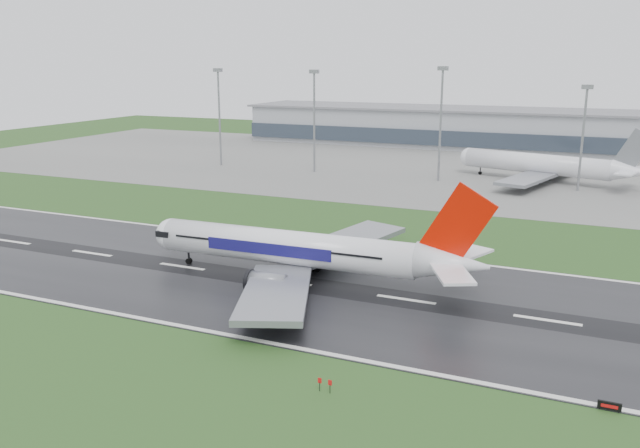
% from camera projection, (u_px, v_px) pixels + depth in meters
% --- Properties ---
extents(ground, '(520.00, 520.00, 0.00)m').
position_uv_depth(ground, '(406.00, 300.00, 97.24)').
color(ground, '#214419').
rests_on(ground, ground).
extents(runway, '(400.00, 45.00, 0.10)m').
position_uv_depth(runway, '(406.00, 300.00, 97.23)').
color(runway, black).
rests_on(runway, ground).
extents(apron, '(400.00, 130.00, 0.08)m').
position_uv_depth(apron, '(518.00, 173.00, 208.30)').
color(apron, slate).
rests_on(apron, ground).
extents(terminal, '(240.00, 36.00, 15.00)m').
position_uv_depth(terminal, '(539.00, 131.00, 259.81)').
color(terminal, gray).
rests_on(terminal, ground).
extents(main_airliner, '(58.98, 56.35, 16.87)m').
position_uv_depth(main_airliner, '(308.00, 229.00, 104.19)').
color(main_airliner, white).
rests_on(main_airliner, runway).
extents(parked_airliner, '(68.12, 65.39, 16.52)m').
position_uv_depth(parked_airliner, '(545.00, 154.00, 190.44)').
color(parked_airliner, silver).
rests_on(parked_airliner, apron).
extents(runway_sign, '(2.31, 0.43, 1.04)m').
position_uv_depth(runway_sign, '(609.00, 406.00, 66.25)').
color(runway_sign, black).
rests_on(runway_sign, ground).
extents(floodmast_0, '(0.64, 0.64, 31.08)m').
position_uv_depth(floodmast_0, '(220.00, 119.00, 219.24)').
color(floodmast_0, gray).
rests_on(floodmast_0, ground).
extents(floodmast_1, '(0.64, 0.64, 30.81)m').
position_uv_depth(floodmast_1, '(314.00, 124.00, 205.69)').
color(floodmast_1, gray).
rests_on(floodmast_1, ground).
extents(floodmast_2, '(0.64, 0.64, 31.94)m').
position_uv_depth(floodmast_2, '(440.00, 127.00, 189.88)').
color(floodmast_2, gray).
rests_on(floodmast_2, ground).
extents(floodmast_3, '(0.64, 0.64, 27.34)m').
position_uv_depth(floodmast_3, '(582.00, 141.00, 175.36)').
color(floodmast_3, gray).
rests_on(floodmast_3, ground).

